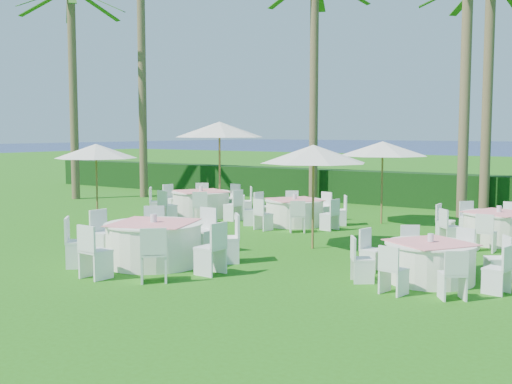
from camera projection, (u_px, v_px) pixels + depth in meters
ground at (163, 258)px, 13.54m from camera, size 120.00×120.00×0.00m
hedge at (385, 188)px, 23.40m from camera, size 34.00×1.00×1.20m
banquet_table_b at (154, 242)px, 12.87m from camera, size 3.43×3.43×1.03m
banquet_table_c at (430, 261)px, 11.43m from camera, size 2.82×2.82×0.86m
banquet_table_d at (201, 203)px, 20.11m from camera, size 3.22×3.22×0.97m
banquet_table_e at (295, 212)px, 18.26m from camera, size 2.95×2.95×0.90m
banquet_table_f at (499, 227)px, 15.35m from camera, size 2.95×2.95×0.90m
umbrella_a at (96, 151)px, 17.99m from camera, size 2.29×2.29×2.32m
umbrella_b at (313, 154)px, 14.46m from camera, size 2.45×2.45×2.37m
umbrella_c at (219, 130)px, 21.35m from camera, size 2.95×2.95×2.99m
umbrella_d at (383, 149)px, 18.43m from camera, size 2.64×2.64×2.38m
palm_a at (142, 45)px, 25.53m from camera, size 4.38×4.22×11.23m
palm_b at (314, 77)px, 23.69m from camera, size 4.39×4.21×8.41m
palm_c at (467, 27)px, 19.46m from camera, size 4.41×4.08×10.71m
palm_d at (488, 81)px, 20.43m from camera, size 4.26×4.37×7.67m
palm_f at (73, 83)px, 24.96m from camera, size 4.20×4.39×8.17m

